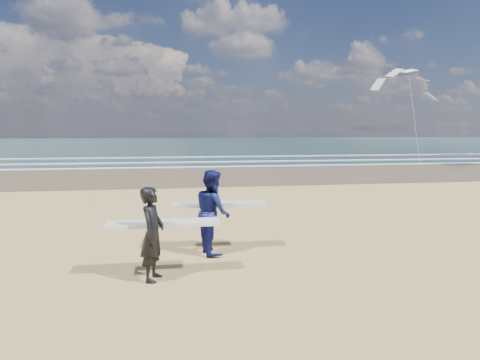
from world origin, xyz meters
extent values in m
cube|color=brown|center=(20.00, 18.00, 0.01)|extent=(220.00, 12.00, 0.01)
cube|color=#183436|center=(20.00, 72.00, 0.01)|extent=(220.00, 100.00, 0.02)
cube|color=white|center=(20.00, 22.80, 0.05)|extent=(220.00, 0.50, 0.05)
cube|color=white|center=(20.00, 27.50, 0.05)|extent=(220.00, 0.50, 0.05)
cube|color=white|center=(20.00, 34.00, 0.05)|extent=(220.00, 0.50, 0.05)
imported|color=black|center=(-1.16, -0.53, 0.89)|extent=(0.58, 0.73, 1.78)
cube|color=silver|center=(-0.96, -0.18, 1.01)|extent=(2.20, 0.54, 0.07)
imported|color=#0D124A|center=(0.12, 1.04, 0.96)|extent=(0.87, 1.04, 1.93)
cube|color=silver|center=(0.32, 1.39, 1.07)|extent=(2.22, 0.63, 0.07)
cube|color=slate|center=(19.06, 23.06, 0.05)|extent=(0.12, 0.12, 0.10)
camera|label=1|loc=(-0.81, -8.50, 2.85)|focal=32.00mm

